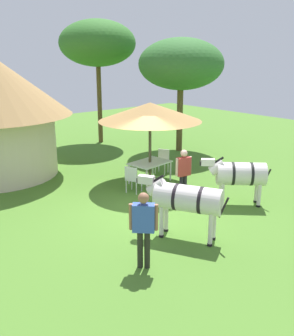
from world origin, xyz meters
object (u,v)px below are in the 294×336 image
Objects in this scene: shade_umbrella at (150,112)px; patio_dining_table at (150,164)px; standing_watcher at (144,223)px; zebra_by_umbrella at (186,199)px; zebra_nearest_camera at (239,174)px; patio_chair_west_end at (163,160)px; acacia_tree_right_background at (181,64)px; patio_chair_east_end at (133,178)px; acacia_tree_behind_hut at (97,43)px; guest_beside_umbrella at (183,170)px.

shade_umbrella is 1.84m from patio_dining_table.
shade_umbrella is 2.33× the size of patio_dining_table.
zebra_by_umbrella is at bearing 57.37° from standing_watcher.
patio_chair_west_end is at bearing 37.43° from zebra_nearest_camera.
zebra_nearest_camera is (4.44, 0.94, -0.07)m from standing_watcher.
patio_dining_table is 3.35m from zebra_nearest_camera.
acacia_tree_right_background is at bearing 33.34° from patio_dining_table.
acacia_tree_behind_hut reaches higher than patio_chair_east_end.
patio_dining_table is at bearing 92.18° from standing_watcher.
patio_chair_west_end is 5.42m from zebra_by_umbrella.
shade_umbrella is at bearing -146.66° from acacia_tree_right_background.
acacia_tree_right_background is at bearing 18.24° from zebra_by_umbrella.
patio_chair_east_end is at bearing -157.58° from patio_dining_table.
acacia_tree_right_background is (1.86, -3.86, -0.93)m from acacia_tree_behind_hut.
patio_dining_table is at bearing 90.00° from patio_chair_east_end.
patio_chair_east_end is 3.51m from zebra_by_umbrella.
zebra_nearest_camera is 7.47m from acacia_tree_right_background.
guest_beside_umbrella reaches higher than patio_chair_east_end.
zebra_nearest_camera is (0.70, -3.27, -1.55)m from shade_umbrella.
zebra_by_umbrella is at bearing -133.56° from acacia_tree_right_background.
shade_umbrella is 3.91× the size of patio_chair_west_end.
acacia_tree_right_background reaches higher than guest_beside_umbrella.
standing_watcher is (-2.60, -3.73, 0.50)m from patio_chair_east_end.
guest_beside_umbrella is 0.32× the size of acacia_tree_right_background.
zebra_by_umbrella reaches higher than zebra_nearest_camera.
zebra_by_umbrella is (1.65, 0.40, 0.01)m from standing_watcher.
patio_dining_table is 0.25× the size of acacia_tree_behind_hut.
acacia_tree_behind_hut is (4.31, 10.35, 3.83)m from zebra_by_umbrella.
patio_chair_east_end is 0.18× the size of acacia_tree_right_background.
zebra_nearest_camera is at bearing -17.24° from zebra_by_umbrella.
zebra_by_umbrella is (-0.96, -3.34, 0.51)m from patio_chair_east_end.
guest_beside_umbrella is 0.95× the size of standing_watcher.
patio_chair_east_end is 6.99m from acacia_tree_right_background.
zebra_nearest_camera is 2.85m from zebra_by_umbrella.
shade_umbrella reaches higher than zebra_by_umbrella.
guest_beside_umbrella is (-1.43, -2.52, 0.45)m from patio_chair_west_end.
zebra_by_umbrella is 9.42m from acacia_tree_right_background.
acacia_tree_right_background is (4.08, 2.69, 3.27)m from patio_dining_table.
acacia_tree_behind_hut is at bearing 132.01° from patio_chair_east_end.
acacia_tree_behind_hut is at bearing 71.26° from shade_umbrella.
zebra_nearest_camera is (0.70, -3.27, 0.29)m from patio_dining_table.
zebra_by_umbrella reaches higher than patio_dining_table.
acacia_tree_right_background is (3.38, 5.95, 2.98)m from zebra_nearest_camera.
patio_chair_west_end is 0.15× the size of acacia_tree_behind_hut.
patio_chair_east_end is at bearing 87.93° from patio_chair_west_end.
patio_chair_east_end is at bearing -115.57° from acacia_tree_behind_hut.
shade_umbrella is 2.08× the size of standing_watcher.
guest_beside_umbrella is 0.96× the size of zebra_nearest_camera.
zebra_by_umbrella reaches higher than patio_chair_west_end.
patio_dining_table is 0.73× the size of zebra_by_umbrella.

